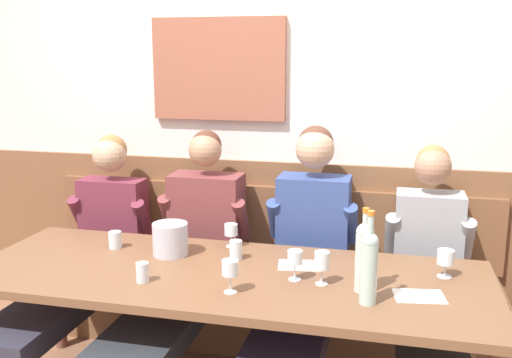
{
  "coord_description": "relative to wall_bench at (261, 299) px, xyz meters",
  "views": [
    {
      "loc": [
        0.75,
        -2.36,
        1.73
      ],
      "look_at": [
        0.07,
        0.44,
        1.11
      ],
      "focal_mm": 40.62,
      "sensor_mm": 36.0,
      "label": 1
    }
  ],
  "objects": [
    {
      "name": "wall_bench",
      "position": [
        0.0,
        0.0,
        0.0
      ],
      "size": [
        2.76,
        0.42,
        0.94
      ],
      "color": "brown",
      "rests_on": "ground"
    },
    {
      "name": "wine_bottle_amber_mid",
      "position": [
        0.64,
        -0.8,
        0.61
      ],
      "size": [
        0.08,
        0.08,
        0.37
      ],
      "color": "silver",
      "rests_on": "dining_table"
    },
    {
      "name": "water_tumbler_right",
      "position": [
        -0.33,
        -0.93,
        0.49
      ],
      "size": [
        0.06,
        0.06,
        0.09
      ],
      "primitive_type": "cylinder",
      "color": "silver",
      "rests_on": "dining_table"
    },
    {
      "name": "person_center_left_seat",
      "position": [
        0.31,
        -0.36,
        0.38
      ],
      "size": [
        0.51,
        1.34,
        1.34
      ],
      "color": "#23322F",
      "rests_on": "ground"
    },
    {
      "name": "wood_wainscot_panel",
      "position": [
        0.0,
        0.21,
        0.26
      ],
      "size": [
        6.8,
        0.03,
        1.09
      ],
      "primitive_type": "cube",
      "color": "brown",
      "rests_on": "ground"
    },
    {
      "name": "wine_glass_left_end",
      "position": [
        -0.08,
        -0.36,
        0.53
      ],
      "size": [
        0.07,
        0.07,
        0.12
      ],
      "color": "silver",
      "rests_on": "dining_table"
    },
    {
      "name": "water_tumbler_center",
      "position": [
        -0.67,
        -0.53,
        0.49
      ],
      "size": [
        0.07,
        0.07,
        0.09
      ],
      "primitive_type": "cylinder",
      "color": "silver",
      "rests_on": "dining_table"
    },
    {
      "name": "wine_bottle_green_tall",
      "position": [
        0.67,
        -0.92,
        0.61
      ],
      "size": [
        0.07,
        0.07,
        0.39
      ],
      "color": "#ADCCBD",
      "rests_on": "dining_table"
    },
    {
      "name": "wine_glass_center_front",
      "position": [
        0.33,
        -0.74,
        0.55
      ],
      "size": [
        0.07,
        0.07,
        0.14
      ],
      "color": "silver",
      "rests_on": "dining_table"
    },
    {
      "name": "person_right_seat",
      "position": [
        -0.33,
        -0.38,
        0.34
      ],
      "size": [
        0.53,
        1.34,
        1.3
      ],
      "color": "#2D3432",
      "rests_on": "ground"
    },
    {
      "name": "wine_glass_by_bottle",
      "position": [
        1.0,
        -0.54,
        0.53
      ],
      "size": [
        0.08,
        0.08,
        0.13
      ],
      "color": "silver",
      "rests_on": "dining_table"
    },
    {
      "name": "ice_bucket",
      "position": [
        -0.34,
        -0.56,
        0.53
      ],
      "size": [
        0.18,
        0.18,
        0.17
      ],
      "primitive_type": "cylinder",
      "color": "#B8B7C2",
      "rests_on": "dining_table"
    },
    {
      "name": "tasting_sheet_right_guest",
      "position": [
        0.33,
        -0.55,
        0.45
      ],
      "size": [
        0.23,
        0.18,
        0.0
      ],
      "primitive_type": "cube",
      "rotation": [
        0.0,
        0.0,
        0.16
      ],
      "color": "white",
      "rests_on": "dining_table"
    },
    {
      "name": "dining_table",
      "position": [
        0.0,
        -0.72,
        0.38
      ],
      "size": [
        2.46,
        0.9,
        0.73
      ],
      "color": "brown",
      "rests_on": "ground"
    },
    {
      "name": "person_center_right_seat",
      "position": [
        -0.94,
        -0.42,
        0.32
      ],
      "size": [
        0.51,
        1.34,
        1.25
      ],
      "color": "#2D2432",
      "rests_on": "ground"
    },
    {
      "name": "wine_glass_right_end",
      "position": [
        0.09,
        -0.95,
        0.55
      ],
      "size": [
        0.07,
        0.07,
        0.15
      ],
      "color": "silver",
      "rests_on": "dining_table"
    },
    {
      "name": "wine_glass_mid_left",
      "position": [
        0.46,
        -0.77,
        0.55
      ],
      "size": [
        0.07,
        0.07,
        0.15
      ],
      "color": "silver",
      "rests_on": "dining_table"
    },
    {
      "name": "tasting_sheet_left_guest",
      "position": [
        0.88,
        -0.8,
        0.45
      ],
      "size": [
        0.23,
        0.18,
        0.0
      ],
      "primitive_type": "cube",
      "rotation": [
        0.0,
        0.0,
        0.16
      ],
      "color": "white",
      "rests_on": "dining_table"
    },
    {
      "name": "person_left_seat",
      "position": [
        0.95,
        -0.39,
        0.33
      ],
      "size": [
        0.46,
        1.34,
        1.26
      ],
      "color": "#292539",
      "rests_on": "ground"
    },
    {
      "name": "room_wall_back",
      "position": [
        -0.0,
        0.26,
        1.12
      ],
      "size": [
        6.8,
        0.12,
        2.8
      ],
      "color": "silver",
      "rests_on": "ground"
    },
    {
      "name": "water_tumbler_left",
      "position": [
        0.0,
        -0.54,
        0.49
      ],
      "size": [
        0.06,
        0.06,
        0.1
      ],
      "primitive_type": "cylinder",
      "color": "silver",
      "rests_on": "dining_table"
    }
  ]
}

